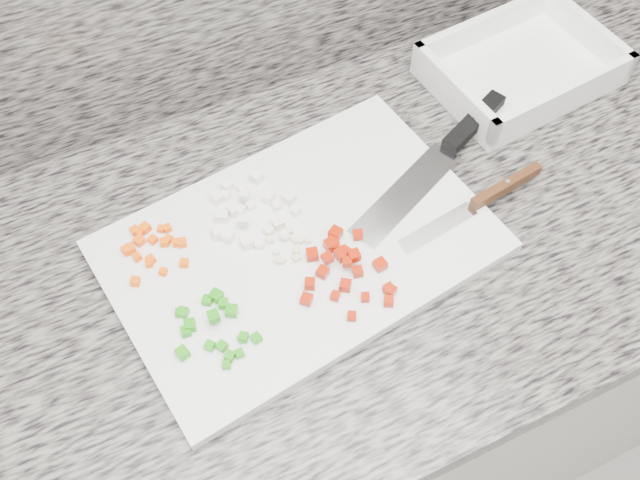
{
  "coord_description": "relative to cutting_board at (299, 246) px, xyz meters",
  "views": [
    {
      "loc": [
        -0.21,
        0.98,
        1.68
      ],
      "look_at": [
        0.0,
        1.42,
        0.94
      ],
      "focal_mm": 40.0,
      "sensor_mm": 36.0,
      "label": 1
    }
  ],
  "objects": [
    {
      "name": "cabinet",
      "position": [
        0.02,
        -0.0,
        -0.48
      ],
      "size": [
        3.92,
        0.62,
        0.86
      ],
      "primitive_type": "cube",
      "color": "beige",
      "rests_on": "ground"
    },
    {
      "name": "countertop",
      "position": [
        0.02,
        -0.0,
        -0.03
      ],
      "size": [
        3.96,
        0.64,
        0.04
      ],
      "primitive_type": "cube",
      "color": "#66615A",
      "rests_on": "cabinet"
    },
    {
      "name": "cutting_board",
      "position": [
        0.0,
        0.0,
        0.0
      ],
      "size": [
        0.51,
        0.38,
        0.02
      ],
      "primitive_type": "cube",
      "rotation": [
        0.0,
        0.0,
        0.14
      ],
      "color": "white",
      "rests_on": "countertop"
    },
    {
      "name": "carrot_pile",
      "position": [
        -0.17,
        0.07,
        0.01
      ],
      "size": [
        0.08,
        0.09,
        0.01
      ],
      "color": "#FF5B05",
      "rests_on": "cutting_board"
    },
    {
      "name": "onion_pile",
      "position": [
        -0.04,
        0.07,
        0.02
      ],
      "size": [
        0.12,
        0.12,
        0.02
      ],
      "color": "white",
      "rests_on": "cutting_board"
    },
    {
      "name": "green_pepper_pile",
      "position": [
        -0.14,
        -0.07,
        0.01
      ],
      "size": [
        0.1,
        0.1,
        0.02
      ],
      "color": "#20910D",
      "rests_on": "cutting_board"
    },
    {
      "name": "red_pepper_pile",
      "position": [
        0.03,
        -0.06,
        0.02
      ],
      "size": [
        0.12,
        0.13,
        0.02
      ],
      "color": "#A71802",
      "rests_on": "cutting_board"
    },
    {
      "name": "garlic_pile",
      "position": [
        -0.02,
        -0.0,
        0.01
      ],
      "size": [
        0.06,
        0.05,
        0.01
      ],
      "color": "beige",
      "rests_on": "cutting_board"
    },
    {
      "name": "chef_knife",
      "position": [
        0.26,
        0.05,
        0.01
      ],
      "size": [
        0.31,
        0.17,
        0.02
      ],
      "rotation": [
        0.0,
        0.0,
        0.43
      ],
      "color": "silver",
      "rests_on": "cutting_board"
    },
    {
      "name": "paring_knife",
      "position": [
        0.26,
        -0.05,
        0.01
      ],
      "size": [
        0.23,
        0.05,
        0.02
      ],
      "rotation": [
        0.0,
        0.0,
        0.14
      ],
      "color": "silver",
      "rests_on": "cutting_board"
    },
    {
      "name": "tray",
      "position": [
        0.44,
        0.14,
        0.01
      ],
      "size": [
        0.29,
        0.22,
        0.06
      ],
      "rotation": [
        0.0,
        0.0,
        0.1
      ],
      "color": "white",
      "rests_on": "countertop"
    }
  ]
}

